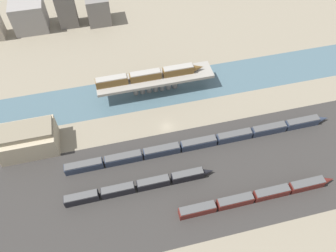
# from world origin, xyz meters

# --- Properties ---
(ground_plane) EXTENTS (400.00, 400.00, 0.00)m
(ground_plane) POSITION_xyz_m (0.00, 0.00, 0.00)
(ground_plane) COLOR gray
(railbed_yard) EXTENTS (280.00, 42.00, 0.01)m
(railbed_yard) POSITION_xyz_m (0.00, -24.00, 0.00)
(railbed_yard) COLOR #33302D
(railbed_yard) RESTS_ON ground
(river_water) EXTENTS (320.00, 19.29, 0.01)m
(river_water) POSITION_xyz_m (0.00, 19.83, 0.00)
(river_water) COLOR #47606B
(river_water) RESTS_ON ground
(bridge) EXTENTS (46.95, 9.17, 7.34)m
(bridge) POSITION_xyz_m (0.00, 19.83, 5.81)
(bridge) COLOR gray
(bridge) RESTS_ON ground
(train_on_bridge) EXTENTS (43.40, 3.10, 3.54)m
(train_on_bridge) POSITION_xyz_m (-2.13, 19.83, 9.06)
(train_on_bridge) COLOR brown
(train_on_bridge) RESTS_ON bridge
(train_yard_near) EXTENTS (53.20, 2.90, 3.48)m
(train_yard_near) POSITION_xyz_m (21.42, -35.63, 1.70)
(train_yard_near) COLOR #5B1E19
(train_yard_near) RESTS_ON ground
(train_yard_mid) EXTENTS (49.56, 2.69, 3.64)m
(train_yard_mid) POSITION_xyz_m (-14.65, -23.22, 1.78)
(train_yard_mid) COLOR black
(train_yard_mid) RESTS_ON ground
(train_yard_far) EXTENTS (98.98, 2.89, 3.48)m
(train_yard_far) POSITION_xyz_m (10.67, -11.43, 1.71)
(train_yard_far) COLOR #2D384C
(train_yard_far) RESTS_ON ground
(warehouse_building) EXTENTS (19.74, 12.52, 10.44)m
(warehouse_building) POSITION_xyz_m (-49.59, 2.21, 4.96)
(warehouse_building) COLOR tan
(warehouse_building) RESTS_ON ground
(city_block_left) EXTENTS (15.45, 13.75, 14.02)m
(city_block_left) POSITION_xyz_m (-49.85, 76.63, 7.01)
(city_block_left) COLOR gray
(city_block_left) RESTS_ON ground
(city_block_center) EXTENTS (8.98, 8.50, 16.54)m
(city_block_center) POSITION_xyz_m (-31.99, 75.67, 8.27)
(city_block_center) COLOR #605B56
(city_block_center) RESTS_ON ground
(city_block_right) EXTENTS (10.94, 11.55, 13.53)m
(city_block_right) POSITION_xyz_m (-16.95, 74.59, 6.77)
(city_block_right) COLOR slate
(city_block_right) RESTS_ON ground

